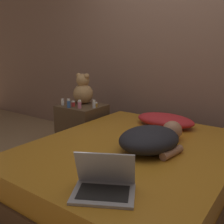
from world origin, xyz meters
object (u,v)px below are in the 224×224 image
Objects in this scene: pillow at (165,120)px; bottle_red at (73,104)px; teddy_bear at (83,90)px; bottle_clear at (94,104)px; laptop at (104,184)px; bottle_white at (63,102)px; bottle_amber at (96,105)px; bottle_blue at (69,103)px; person_lying at (152,138)px; bottle_pink at (80,104)px.

bottle_red reaches higher than pillow.
bottle_clear is at bearing -22.62° from teddy_bear.
bottle_white is (-1.51, 1.16, 0.08)m from laptop.
bottle_clear is at bearing 15.60° from bottle_white.
bottle_clear reaches higher than pillow.
teddy_bear reaches higher than bottle_white.
bottle_amber is at bearing -177.03° from pillow.
laptop is 1.75m from bottle_blue.
laptop is (0.08, -0.72, -0.04)m from person_lying.
bottle_pink is (0.14, -0.23, -0.12)m from teddy_bear.
bottle_clear is 0.42m from bottle_white.
teddy_bear is 0.29m from bottle_pink.
bottle_pink is at bearing -167.84° from pillow.
bottle_pink is (-0.97, -0.21, 0.08)m from pillow.
bottle_blue is (-1.28, 0.39, 0.05)m from person_lying.
pillow is 1.13m from bottle_blue.
laptop reaches higher than bottle_clear.
person_lying is 0.72m from laptop.
bottle_pink reaches higher than bottle_clear.
laptop is 4.41× the size of bottle_clear.
person_lying is 1.17m from bottle_clear.
bottle_clear is at bearing -173.81° from pillow.
bottle_pink is at bearing 168.10° from person_lying.
bottle_clear is 0.26m from bottle_red.
bottle_clear is (-1.03, 0.55, 0.05)m from person_lying.
pillow is 0.87m from bottle_amber.
person_lying is at bearing -16.86° from bottle_blue.
person_lying is 1.21m from bottle_amber.
laptop is at bearing -41.00° from bottle_red.
bottle_amber reaches higher than pillow.
laptop is 1.73m from bottle_amber.
teddy_bear is at bearing 93.99° from bottle_red.
teddy_bear is 5.68× the size of bottle_red.
teddy_bear is at bearing 179.11° from pillow.
teddy_bear reaches higher than pillow.
teddy_bear is 6.78× the size of bottle_amber.
bottle_amber is at bearing 22.37° from bottle_white.
laptop is at bearing -48.82° from bottle_clear.
pillow is at bearing 72.37° from laptop.
person_lying is 1.50m from bottle_white.
teddy_bear is at bearing 161.73° from person_lying.
bottle_white is (-1.43, 0.44, 0.04)m from person_lying.
person_lying is 8.92× the size of bottle_white.
bottle_amber is (0.25, -0.06, -0.14)m from teddy_bear.
person_lying is at bearing -19.92° from bottle_red.
teddy_bear reaches higher than bottle_blue.
bottle_red is (-0.24, -0.13, 0.01)m from bottle_amber.
pillow is 10.70× the size of bottle_amber.
bottle_amber is (-1.05, 0.60, 0.03)m from person_lying.
bottle_white is 1.41× the size of bottle_amber.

